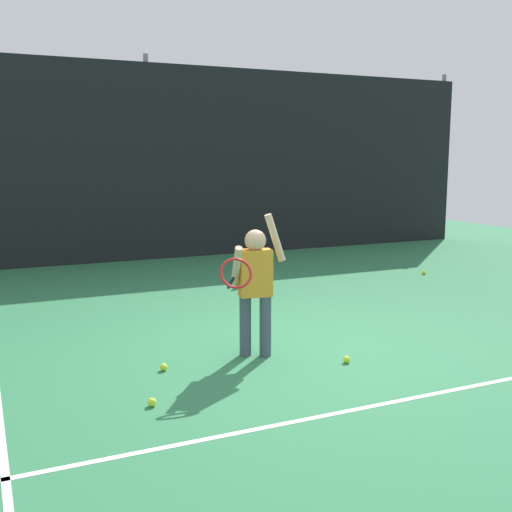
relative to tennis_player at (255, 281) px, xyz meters
The scene contains 11 objects.
ground_plane 0.93m from the tennis_player, ahead, with size 20.00×20.00×0.00m, color #2D7247.
court_line_baseline 1.73m from the tennis_player, 68.07° to the right, with size 9.00×0.05×0.00m, color white.
back_fence_windscreen 6.03m from the tennis_player, 84.35° to the left, with size 13.74×0.08×3.51m, color black.
fence_post_1 6.10m from the tennis_player, 84.41° to the left, with size 0.09×0.09×3.66m, color slate.
fence_post_2 9.50m from the tennis_player, 39.26° to the left, with size 0.09×0.09×3.66m, color slate.
tennis_player is the anchor object (origin of this frame).
water_bottle 3.20m from the tennis_player, 69.54° to the left, with size 0.07×0.07×0.22m, color green.
tennis_ball_0 1.11m from the tennis_player, 37.48° to the right, with size 0.07×0.07×0.07m, color #CCE033.
tennis_ball_1 1.13m from the tennis_player, behind, with size 0.07×0.07×0.07m, color #CCE033.
tennis_ball_4 1.58m from the tennis_player, 147.53° to the right, with size 0.07×0.07×0.07m, color #CCE033.
tennis_ball_5 4.96m from the tennis_player, 32.09° to the left, with size 0.07×0.07×0.07m, color #CCE033.
Camera 1 is at (-2.89, -5.15, 1.87)m, focal length 43.22 mm.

